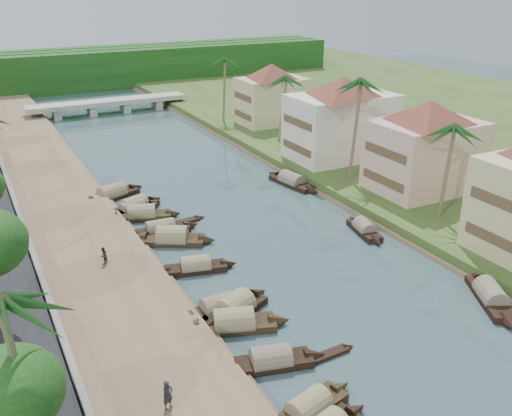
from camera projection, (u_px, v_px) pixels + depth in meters
name	position (u px, v px, depth m)	size (l,w,h in m)	color
ground	(348.00, 303.00, 43.08)	(220.00, 220.00, 0.00)	#364C52
left_bank	(77.00, 239.00, 52.48)	(10.00, 180.00, 0.80)	brown
right_bank	(379.00, 179.00, 67.39)	(16.00, 180.00, 1.20)	#2F491D
retaining_wall	(27.00, 239.00, 50.32)	(0.40, 180.00, 1.10)	slate
treeline	(75.00, 69.00, 123.60)	(120.00, 14.00, 8.00)	#143B10
bridge	(108.00, 104.00, 101.49)	(28.00, 4.00, 2.40)	#9F9E94
building_mid	(426.00, 145.00, 60.80)	(14.11, 14.11, 9.70)	#CAA08F
building_far	(342.00, 117.00, 71.76)	(15.59, 15.59, 10.20)	silver
building_distant	(272.00, 93.00, 88.79)	(12.62, 12.62, 9.20)	#C9B686
sampan_2	(308.00, 409.00, 31.93)	(7.32, 3.19, 1.94)	black
sampan_3	(271.00, 361.00, 35.90)	(7.59, 3.29, 2.03)	black
sampan_4	(234.00, 324.00, 39.73)	(8.34, 4.33, 2.32)	black
sampan_5	(235.00, 309.00, 41.51)	(7.52, 4.64, 2.35)	black
sampan_6	(218.00, 309.00, 41.51)	(7.13, 2.04, 2.13)	black
sampan_7	(196.00, 267.00, 47.46)	(7.30, 3.07, 1.95)	black
sampan_8	(172.00, 239.00, 52.53)	(8.06, 5.67, 2.49)	black
sampan_9	(161.00, 230.00, 54.40)	(7.81, 1.93, 1.99)	black
sampan_10	(142.00, 215.00, 57.73)	(8.22, 4.11, 2.23)	black
sampan_11	(134.00, 207.00, 59.83)	(7.53, 4.34, 2.16)	black
sampan_12	(133.00, 209.00, 59.23)	(7.42, 3.34, 1.81)	black
sampan_13	(112.00, 195.00, 63.10)	(8.57, 4.53, 2.31)	black
sampan_14	(491.00, 297.00, 43.09)	(5.50, 8.50, 2.13)	black
sampan_15	(364.00, 229.00, 54.55)	(2.67, 6.91, 1.87)	black
sampan_16	(292.00, 182.00, 67.07)	(3.21, 9.26, 2.22)	black
canoe_1	(327.00, 356.00, 36.93)	(4.46, 0.93, 0.72)	black
canoe_2	(178.00, 223.00, 56.59)	(6.12, 1.57, 0.88)	black
palm_1	(451.00, 129.00, 51.99)	(3.20, 3.20, 10.49)	#72604C
palm_2	(357.00, 83.00, 61.49)	(3.20, 3.20, 12.75)	#72604C
palm_3	(281.00, 79.00, 77.60)	(3.20, 3.20, 10.34)	#72604C
palm_4	(9.00, 303.00, 22.93)	(3.20, 3.20, 11.11)	#72604C
palm_7	(223.00, 61.00, 88.54)	(3.20, 3.20, 11.21)	#72604C
tree_1	(1.00, 395.00, 24.69)	(4.69, 4.69, 6.69)	#3F2E24
tree_6	(366.00, 107.00, 74.97)	(4.77, 4.77, 7.67)	#3F2E24
person_near	(168.00, 395.00, 31.15)	(0.65, 0.43, 1.78)	#24242B
person_far	(103.00, 256.00, 46.98)	(0.70, 0.55, 1.45)	#2E2620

